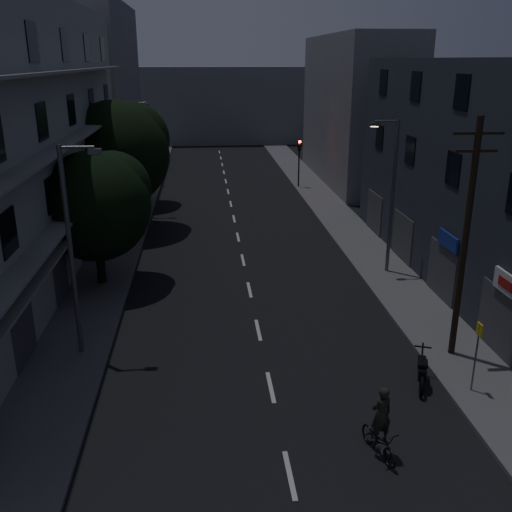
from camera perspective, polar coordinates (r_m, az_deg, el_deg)
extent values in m
plane|color=black|center=(37.51, -1.87, 2.13)|extent=(160.00, 160.00, 0.00)
cube|color=#565659|center=(37.81, -13.29, 1.88)|extent=(3.00, 90.00, 0.15)
cube|color=#565659|center=(38.66, 9.31, 2.52)|extent=(3.00, 90.00, 0.15)
cube|color=beige|center=(16.98, 3.40, -21.00)|extent=(0.15, 2.00, 0.01)
cube|color=beige|center=(20.59, 1.47, -12.97)|extent=(0.15, 2.00, 0.01)
cube|color=beige|center=(24.50, 0.22, -7.40)|extent=(0.15, 2.00, 0.01)
cube|color=beige|center=(28.58, -0.66, -3.39)|extent=(0.15, 2.00, 0.01)
cube|color=beige|center=(32.77, -1.31, -0.40)|extent=(0.15, 2.00, 0.01)
cube|color=beige|center=(37.04, -1.82, 1.92)|extent=(0.15, 2.00, 0.01)
cube|color=beige|center=(41.35, -2.22, 3.75)|extent=(0.15, 2.00, 0.01)
cube|color=beige|center=(45.70, -2.54, 5.23)|extent=(0.15, 2.00, 0.01)
cube|color=beige|center=(50.08, -2.81, 6.46)|extent=(0.15, 2.00, 0.01)
cube|color=beige|center=(54.47, -3.04, 7.49)|extent=(0.15, 2.00, 0.01)
cube|color=beige|center=(58.88, -3.23, 8.36)|extent=(0.15, 2.00, 0.01)
cube|color=beige|center=(63.31, -3.40, 9.11)|extent=(0.15, 2.00, 0.01)
cube|color=beige|center=(67.74, -3.55, 9.77)|extent=(0.15, 2.00, 0.01)
cube|color=beige|center=(72.19, -3.68, 10.34)|extent=(0.15, 2.00, 0.01)
cube|color=black|center=(22.79, -22.44, -5.53)|extent=(0.06, 1.60, 1.60)
cube|color=black|center=(28.16, -19.11, -0.50)|extent=(0.06, 1.60, 1.60)
cube|color=black|center=(33.75, -16.88, 2.90)|extent=(0.06, 1.60, 1.60)
cube|color=black|center=(39.46, -15.27, 5.33)|extent=(0.06, 1.60, 1.60)
cube|color=black|center=(45.24, -14.07, 7.13)|extent=(0.06, 1.60, 1.60)
cube|color=black|center=(21.73, -23.50, 2.18)|extent=(0.06, 1.60, 1.60)
cube|color=black|center=(27.32, -19.84, 5.84)|extent=(0.06, 1.60, 1.60)
cube|color=black|center=(33.05, -17.41, 8.23)|extent=(0.06, 1.60, 1.60)
cube|color=black|center=(38.86, -15.69, 9.91)|extent=(0.06, 1.60, 1.60)
cube|color=black|center=(44.72, -14.40, 11.14)|extent=(0.06, 1.60, 1.60)
cube|color=black|center=(26.83, -20.61, 12.49)|extent=(0.06, 1.60, 1.60)
cube|color=black|center=(32.64, -17.97, 13.75)|extent=(0.06, 1.60, 1.60)
cube|color=black|center=(38.52, -16.12, 14.60)|extent=(0.06, 1.60, 1.60)
cube|color=black|center=(44.42, -14.75, 15.22)|extent=(0.06, 1.60, 1.60)
cube|color=black|center=(26.72, -21.45, 19.29)|extent=(0.06, 1.60, 1.60)
cube|color=black|center=(32.55, -18.58, 19.34)|extent=(0.06, 1.60, 1.60)
cube|color=black|center=(38.44, -16.58, 19.35)|extent=(0.06, 1.60, 1.60)
cube|color=black|center=(44.36, -15.11, 19.34)|extent=(0.06, 1.60, 1.60)
cube|color=gray|center=(30.32, -17.39, 4.99)|extent=(1.00, 32.40, 0.12)
cube|color=gray|center=(29.75, -18.00, 10.97)|extent=(1.00, 32.40, 0.12)
cube|color=gray|center=(29.52, -18.66, 17.11)|extent=(1.00, 32.40, 0.12)
cube|color=gray|center=(30.56, -17.41, 3.35)|extent=(0.80, 32.40, 0.12)
cube|color=#424247|center=(23.03, -22.23, -6.89)|extent=(0.06, 2.40, 2.40)
cube|color=#424247|center=(28.36, -18.97, -1.64)|extent=(0.06, 2.40, 2.40)
cube|color=#424247|center=(33.91, -16.76, 1.93)|extent=(0.06, 2.40, 2.40)
cube|color=#424247|center=(39.60, -15.18, 4.48)|extent=(0.06, 2.40, 2.40)
cube|color=#424247|center=(45.36, -14.00, 6.39)|extent=(0.06, 2.40, 2.40)
cube|color=#2A3039|center=(29.09, 24.02, 6.68)|extent=(6.00, 28.00, 11.00)
cube|color=black|center=(27.15, 19.12, 8.22)|extent=(0.06, 1.40, 1.50)
cube|color=black|center=(32.17, 15.16, 10.16)|extent=(0.06, 1.40, 1.50)
cube|color=black|center=(37.32, 12.26, 11.54)|extent=(0.06, 1.40, 1.50)
cube|color=black|center=(26.78, 19.90, 15.15)|extent=(0.06, 1.40, 1.50)
cube|color=black|center=(31.86, 15.69, 16.02)|extent=(0.06, 1.40, 1.50)
cube|color=black|center=(37.06, 12.63, 16.59)|extent=(0.06, 1.40, 1.50)
cube|color=#424247|center=(23.85, 23.10, -6.11)|extent=(0.06, 3.00, 2.60)
cube|color=#424247|center=(28.39, 18.04, -1.51)|extent=(0.06, 3.00, 2.60)
cube|color=#424247|center=(33.23, 14.43, 1.80)|extent=(0.06, 3.00, 2.60)
cube|color=#424247|center=(38.24, 11.74, 4.25)|extent=(0.06, 3.00, 2.60)
cube|color=silver|center=(22.79, 24.07, -2.76)|extent=(0.12, 2.20, 0.80)
cube|color=#B21414|center=(22.75, 23.90, -2.77)|extent=(0.02, 1.40, 0.36)
cube|color=navy|center=(27.40, 18.66, 1.45)|extent=(0.12, 2.00, 0.70)
cube|color=slate|center=(59.71, -15.46, 15.62)|extent=(6.00, 20.00, 16.00)
cube|color=slate|center=(54.86, 9.88, 14.18)|extent=(6.00, 20.00, 13.00)
cube|color=slate|center=(81.07, -3.99, 14.85)|extent=(24.00, 8.00, 10.00)
cylinder|color=black|center=(29.62, -15.41, 0.75)|extent=(0.44, 0.44, 3.62)
sphere|color=black|center=(29.04, -15.78, 4.82)|extent=(5.43, 5.43, 5.43)
sphere|color=black|center=(29.41, -14.11, 6.50)|extent=(3.80, 3.80, 3.80)
sphere|color=black|center=(28.56, -17.38, 5.28)|extent=(3.53, 3.53, 3.53)
cylinder|color=black|center=(38.84, -13.48, 5.89)|extent=(0.44, 0.44, 4.53)
sphere|color=black|center=(38.33, -13.79, 9.85)|extent=(6.82, 6.82, 6.82)
sphere|color=black|center=(38.92, -12.20, 11.37)|extent=(4.78, 4.78, 4.78)
sphere|color=black|center=(37.73, -15.29, 10.37)|extent=(4.44, 4.44, 4.44)
cylinder|color=black|center=(45.70, -11.95, 7.24)|extent=(0.44, 0.44, 3.44)
sphere|color=black|center=(45.33, -12.13, 9.80)|extent=(5.14, 5.14, 5.14)
sphere|color=black|center=(45.79, -11.13, 10.77)|extent=(3.60, 3.60, 3.60)
sphere|color=black|center=(44.85, -13.07, 10.13)|extent=(3.34, 3.34, 3.34)
cylinder|color=black|center=(51.21, 4.30, 8.70)|extent=(0.12, 0.12, 3.20)
cube|color=black|center=(50.88, 4.36, 10.97)|extent=(0.28, 0.22, 0.90)
sphere|color=#FF0C05|center=(50.69, 4.40, 11.32)|extent=(0.22, 0.22, 0.22)
sphere|color=#3F330C|center=(50.73, 4.39, 10.98)|extent=(0.22, 0.22, 0.22)
sphere|color=black|center=(50.77, 4.38, 10.65)|extent=(0.22, 0.22, 0.22)
cylinder|color=black|center=(53.11, -10.20, 8.83)|extent=(0.12, 0.12, 3.20)
cube|color=black|center=(52.79, -10.33, 11.02)|extent=(0.28, 0.22, 0.90)
sphere|color=black|center=(52.60, -10.36, 11.35)|extent=(0.22, 0.22, 0.22)
sphere|color=#3F330C|center=(52.64, -10.34, 11.03)|extent=(0.22, 0.22, 0.22)
sphere|color=#0CFF26|center=(52.68, -10.32, 10.71)|extent=(0.22, 0.22, 0.22)
cylinder|color=slate|center=(22.02, -18.03, 0.18)|extent=(0.18, 0.18, 8.00)
cylinder|color=slate|center=(21.01, -17.50, 10.34)|extent=(1.20, 0.10, 0.10)
cube|color=slate|center=(20.92, -15.83, 10.04)|extent=(0.45, 0.25, 0.18)
cube|color=#4C4C4C|center=(20.93, -15.80, 9.78)|extent=(0.35, 0.18, 0.04)
cylinder|color=#555A5D|center=(30.38, 13.47, 5.66)|extent=(0.18, 0.18, 8.00)
cylinder|color=#555A5D|center=(29.56, 12.93, 13.03)|extent=(1.20, 0.10, 0.10)
cube|color=#555A5D|center=(29.39, 11.77, 12.78)|extent=(0.45, 0.25, 0.18)
cube|color=#FFD88C|center=(29.40, 11.75, 12.59)|extent=(0.35, 0.18, 0.04)
cylinder|color=slate|center=(42.64, -12.28, 9.51)|extent=(0.18, 0.18, 8.00)
cylinder|color=slate|center=(42.13, -11.82, 14.78)|extent=(1.20, 0.10, 0.10)
cube|color=slate|center=(42.08, -10.97, 14.62)|extent=(0.45, 0.25, 0.18)
cube|color=#4C4C4C|center=(42.08, -10.96, 14.49)|extent=(0.35, 0.18, 0.04)
cylinder|color=black|center=(22.01, 20.17, 1.30)|extent=(0.24, 0.24, 9.00)
cube|color=black|center=(21.23, 21.38, 11.37)|extent=(1.80, 0.10, 0.10)
cube|color=black|center=(21.31, 21.18, 9.78)|extent=(1.50, 0.10, 0.10)
cylinder|color=#595B60|center=(20.88, 21.10, -9.47)|extent=(0.06, 0.06, 2.50)
cube|color=yellow|center=(20.43, 21.45, -6.87)|extent=(0.05, 0.35, 0.45)
torus|color=black|center=(20.78, 16.21, -12.44)|extent=(0.37, 0.77, 0.77)
torus|color=black|center=(21.92, 16.15, -10.68)|extent=(0.37, 0.77, 0.77)
cube|color=black|center=(21.18, 16.27, -10.72)|extent=(0.66, 1.22, 0.38)
cube|color=black|center=(20.90, 16.35, -10.26)|extent=(0.47, 0.57, 0.11)
cylinder|color=black|center=(21.64, 16.27, -9.62)|extent=(0.22, 0.47, 0.92)
cube|color=black|center=(21.58, 16.35, -8.72)|extent=(0.58, 0.24, 0.04)
imported|color=black|center=(17.71, 12.20, -17.62)|extent=(1.07, 1.88, 0.94)
imported|color=black|center=(17.20, 12.41, -15.22)|extent=(0.74, 0.59, 1.79)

